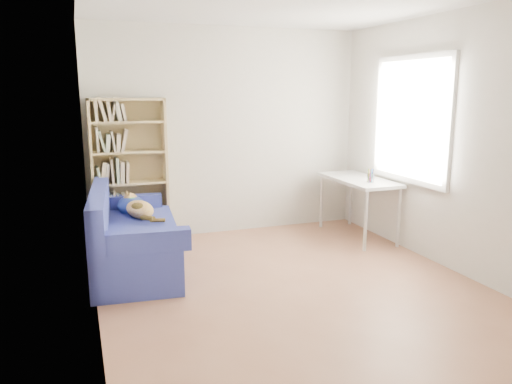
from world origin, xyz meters
TOP-DOWN VIEW (x-y plane):
  - ground at (0.00, 0.00)m, footprint 4.00×4.00m
  - room_shell at (0.10, 0.03)m, footprint 3.54×4.04m
  - sofa at (-1.36, 0.98)m, footprint 0.97×1.80m
  - bookshelf at (-1.25, 1.85)m, footprint 0.87×0.27m
  - desk at (1.46, 1.20)m, footprint 0.55×1.20m
  - pen_cup at (1.45, 0.93)m, footprint 0.09×0.09m

SIDE VIEW (x-z plane):
  - ground at x=0.00m, z-range 0.00..0.00m
  - sofa at x=-1.36m, z-range -0.10..0.75m
  - desk at x=1.46m, z-range 0.30..1.05m
  - bookshelf at x=-1.25m, z-range -0.07..1.67m
  - pen_cup at x=1.45m, z-range 0.73..0.89m
  - room_shell at x=0.10m, z-range 0.33..2.95m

